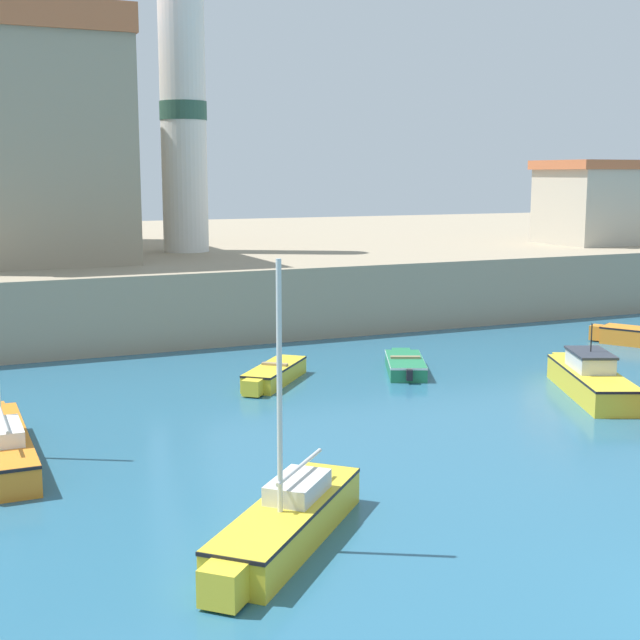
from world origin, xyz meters
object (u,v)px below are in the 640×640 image
(dinghy_green_2, at_px, (405,364))
(lighthouse, at_px, (183,107))
(sailboat_yellow_7, at_px, (287,520))
(motorboat_yellow_1, at_px, (590,379))
(dinghy_yellow_0, at_px, (274,374))
(sailboat_orange_5, at_px, (2,443))
(harbor_shed_near_wharf, at_px, (621,201))

(dinghy_green_2, height_order, lighthouse, lighthouse)
(sailboat_yellow_7, bearing_deg, motorboat_yellow_1, 27.50)
(dinghy_green_2, relative_size, sailboat_yellow_7, 0.70)
(dinghy_green_2, bearing_deg, sailboat_yellow_7, -127.73)
(dinghy_yellow_0, bearing_deg, motorboat_yellow_1, -32.79)
(dinghy_yellow_0, xyz_separation_m, sailboat_orange_5, (-8.92, -4.96, 0.14))
(sailboat_yellow_7, height_order, lighthouse, lighthouse)
(harbor_shed_near_wharf, bearing_deg, dinghy_green_2, -148.88)
(sailboat_yellow_7, height_order, harbor_shed_near_wharf, harbor_shed_near_wharf)
(motorboat_yellow_1, height_order, lighthouse, lighthouse)
(sailboat_orange_5, relative_size, lighthouse, 0.44)
(dinghy_yellow_0, height_order, lighthouse, lighthouse)
(dinghy_yellow_0, height_order, dinghy_green_2, dinghy_yellow_0)
(dinghy_yellow_0, height_order, sailboat_yellow_7, sailboat_yellow_7)
(dinghy_yellow_0, bearing_deg, harbor_shed_near_wharf, 25.59)
(dinghy_yellow_0, distance_m, dinghy_green_2, 4.82)
(sailboat_yellow_7, xyz_separation_m, lighthouse, (6.13, 28.82, 9.64))
(dinghy_green_2, bearing_deg, harbor_shed_near_wharf, 31.12)
(dinghy_green_2, distance_m, sailboat_orange_5, 14.50)
(sailboat_orange_5, bearing_deg, sailboat_yellow_7, -58.53)
(sailboat_orange_5, relative_size, sailboat_yellow_7, 1.17)
(motorboat_yellow_1, height_order, dinghy_green_2, motorboat_yellow_1)
(dinghy_yellow_0, distance_m, motorboat_yellow_1, 10.16)
(lighthouse, relative_size, harbor_shed_near_wharf, 1.56)
(motorboat_yellow_1, xyz_separation_m, sailboat_orange_5, (-17.46, 0.54, -0.06))
(motorboat_yellow_1, bearing_deg, harbor_shed_near_wharf, 46.08)
(sailboat_orange_5, bearing_deg, motorboat_yellow_1, -1.78)
(sailboat_orange_5, xyz_separation_m, lighthouse, (10.60, 21.51, 9.65))
(dinghy_green_2, xyz_separation_m, lighthouse, (-3.13, 16.85, 9.83))
(harbor_shed_near_wharf, bearing_deg, lighthouse, 169.95)
(sailboat_orange_5, height_order, sailboat_yellow_7, sailboat_orange_5)
(dinghy_yellow_0, relative_size, sailboat_yellow_7, 0.66)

